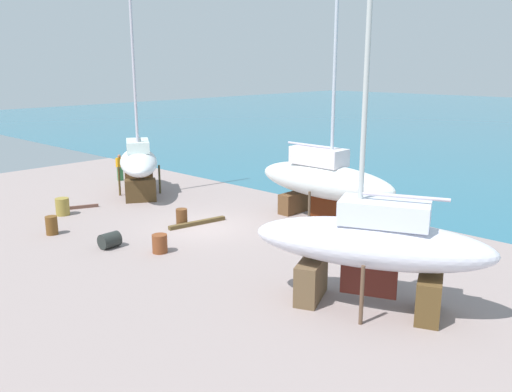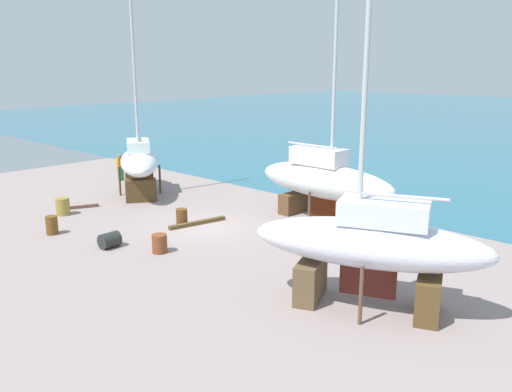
# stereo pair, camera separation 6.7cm
# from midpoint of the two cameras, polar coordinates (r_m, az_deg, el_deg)

# --- Properties ---
(ground_plane) EXTENTS (39.95, 39.95, 0.00)m
(ground_plane) POSITION_cam_midpoint_polar(r_m,az_deg,el_deg) (23.76, -10.38, -4.62)
(ground_plane) COLOR gray
(sailboat_mid_port) EXTENTS (6.90, 5.53, 12.47)m
(sailboat_mid_port) POSITION_cam_midpoint_polar(r_m,az_deg,el_deg) (31.83, -12.30, 3.54)
(sailboat_mid_port) COLOR #4C371D
(sailboat_mid_port) RESTS_ON ground
(sailboat_small_center) EXTENTS (7.66, 2.40, 11.54)m
(sailboat_small_center) POSITION_cam_midpoint_polar(r_m,az_deg,el_deg) (26.10, 7.33, 1.67)
(sailboat_small_center) COLOR brown
(sailboat_small_center) RESTS_ON ground
(sailboat_far_slipway) EXTENTS (7.60, 4.88, 13.25)m
(sailboat_far_slipway) POSITION_cam_midpoint_polar(r_m,az_deg,el_deg) (16.78, 12.22, -5.06)
(sailboat_far_slipway) COLOR brown
(sailboat_far_slipway) RESTS_ON ground
(worker) EXTENTS (0.24, 0.44, 1.74)m
(worker) POSITION_cam_midpoint_polar(r_m,az_deg,el_deg) (36.15, -14.20, 3.02)
(worker) COLOR #357B46
(worker) RESTS_ON ground
(barrel_tar_black) EXTENTS (0.78, 0.78, 0.76)m
(barrel_tar_black) POSITION_cam_midpoint_polar(r_m,az_deg,el_deg) (22.09, -10.15, -5.01)
(barrel_tar_black) COLOR brown
(barrel_tar_black) RESTS_ON ground
(barrel_tipped_left) EXTENTS (0.62, 0.62, 0.75)m
(barrel_tipped_left) POSITION_cam_midpoint_polar(r_m,az_deg,el_deg) (22.12, 11.98, -5.07)
(barrel_tipped_left) COLOR brown
(barrel_tipped_left) RESTS_ON ground
(barrel_rust_far) EXTENTS (0.78, 0.78, 0.88)m
(barrel_rust_far) POSITION_cam_midpoint_polar(r_m,az_deg,el_deg) (28.78, -19.83, -1.06)
(barrel_rust_far) COLOR olive
(barrel_rust_far) RESTS_ON ground
(barrel_blue_faded) EXTENTS (0.71, 0.71, 0.84)m
(barrel_blue_faded) POSITION_cam_midpoint_polar(r_m,az_deg,el_deg) (25.70, -20.86, -2.93)
(barrel_blue_faded) COLOR brown
(barrel_blue_faded) RESTS_ON ground
(barrel_rust_mid) EXTENTS (0.69, 0.83, 0.65)m
(barrel_rust_mid) POSITION_cam_midpoint_polar(r_m,az_deg,el_deg) (23.15, -15.25, -4.55)
(barrel_rust_mid) COLOR #272C2A
(barrel_rust_mid) RESTS_ON ground
(barrel_ochre) EXTENTS (0.73, 0.73, 0.79)m
(barrel_ochre) POSITION_cam_midpoint_polar(r_m,az_deg,el_deg) (25.62, -7.84, -2.23)
(barrel_ochre) COLOR brown
(barrel_ochre) RESTS_ON ground
(timber_short_skew) EXTENTS (0.79, 2.98, 0.18)m
(timber_short_skew) POSITION_cam_midpoint_polar(r_m,az_deg,el_deg) (25.66, -6.18, -2.86)
(timber_short_skew) COLOR brown
(timber_short_skew) RESTS_ON ground
(timber_plank_far) EXTENTS (0.72, 1.46, 0.16)m
(timber_plank_far) POSITION_cam_midpoint_polar(r_m,az_deg,el_deg) (29.87, -17.80, -1.08)
(timber_plank_far) COLOR brown
(timber_plank_far) RESTS_ON ground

